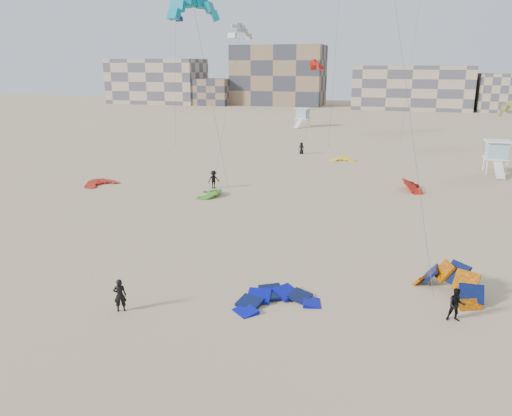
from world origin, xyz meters
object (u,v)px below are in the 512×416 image
(kite_ground_blue, at_px, (277,304))
(kite_ground_orange, at_px, (447,294))
(kitesurfer_main, at_px, (120,295))
(lifeguard_tower_near, at_px, (496,157))

(kite_ground_blue, relative_size, kite_ground_orange, 1.01)
(kitesurfer_main, bearing_deg, kite_ground_blue, 176.17)
(kitesurfer_main, relative_size, lifeguard_tower_near, 0.34)
(kite_ground_blue, distance_m, kite_ground_orange, 9.59)
(kite_ground_blue, xyz_separation_m, lifeguard_tower_near, (16.18, 39.59, 1.91))
(lifeguard_tower_near, bearing_deg, kite_ground_orange, -104.36)
(lifeguard_tower_near, bearing_deg, kitesurfer_main, -121.72)
(kite_ground_blue, bearing_deg, lifeguard_tower_near, 35.81)
(kite_ground_orange, distance_m, lifeguard_tower_near, 36.55)
(kite_ground_orange, height_order, kitesurfer_main, kite_ground_orange)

